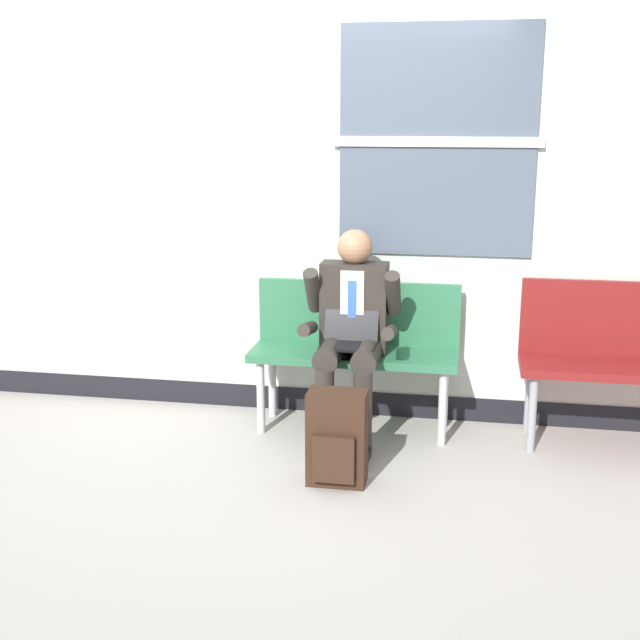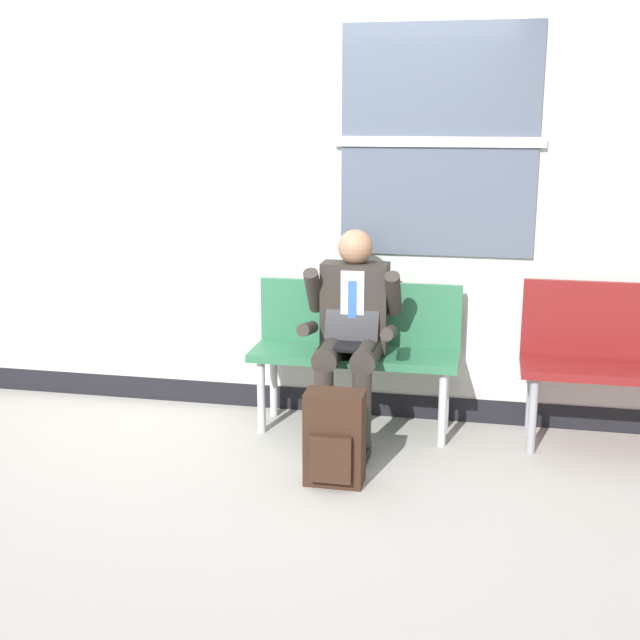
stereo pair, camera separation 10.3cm
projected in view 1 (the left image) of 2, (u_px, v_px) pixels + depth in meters
ground_plane at (286, 448)px, 4.95m from camera, size 18.00×18.00×0.00m
station_wall at (311, 198)px, 5.28m from camera, size 6.13×0.16×2.82m
bench_with_person at (355, 342)px, 5.16m from camera, size 1.27×0.42×0.91m
bench_empty at (633, 351)px, 4.88m from camera, size 1.29×0.42×0.97m
person_seated at (351, 330)px, 4.94m from camera, size 0.57×0.70×1.26m
backpack at (337, 439)px, 4.42m from camera, size 0.31×0.22×0.51m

